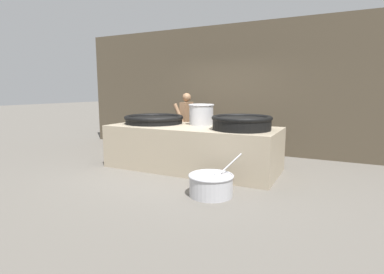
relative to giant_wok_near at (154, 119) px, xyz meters
name	(u,v)px	position (x,y,z in m)	size (l,w,h in m)	color
ground_plane	(192,168)	(1.00, -0.13, -0.97)	(60.00, 60.00, 0.00)	#666059
back_wall	(228,89)	(1.00, 2.03, 0.66)	(8.86, 0.24, 3.26)	#4C4233
hearth_platform	(192,148)	(1.00, -0.13, -0.53)	(3.47, 1.41, 0.88)	tan
giant_wok_near	(154,119)	(0.00, 0.00, 0.00)	(1.30, 1.30, 0.18)	black
giant_wok_far	(242,122)	(2.06, -0.19, 0.05)	(1.12, 1.12, 0.26)	black
stock_pot	(201,114)	(1.05, 0.22, 0.13)	(0.54, 0.54, 0.44)	#B7B7BC
cook	(186,121)	(0.25, 1.07, -0.14)	(0.36, 0.56, 1.54)	#8C6647
prep_bowl_vegetables	(211,184)	(1.99, -1.45, -0.79)	(0.70, 0.81, 0.61)	#B7B7BC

